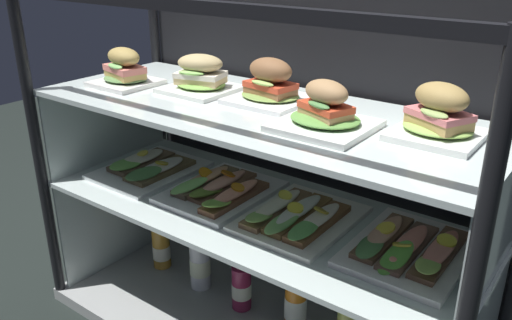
{
  "coord_description": "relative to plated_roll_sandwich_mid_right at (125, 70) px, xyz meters",
  "views": [
    {
      "loc": [
        0.78,
        -1.05,
        1.11
      ],
      "look_at": [
        0.0,
        0.0,
        0.58
      ],
      "focal_mm": 37.25,
      "sensor_mm": 36.0,
      "label": 1
    }
  ],
  "objects": [
    {
      "name": "plated_roll_sandwich_center",
      "position": [
        0.9,
        0.09,
        0.0
      ],
      "size": [
        0.18,
        0.18,
        0.12
      ],
      "color": "white",
      "rests_on": "shelf_upper_glass"
    },
    {
      "name": "juice_bottle_back_center",
      "position": [
        -0.01,
        0.09,
        -0.64
      ],
      "size": [
        0.06,
        0.06,
        0.22
      ],
      "color": "gold",
      "rests_on": "case_base_deck"
    },
    {
      "name": "open_sandwich_tray_left_of_center",
      "position": [
        0.32,
        0.05,
        -0.31
      ],
      "size": [
        0.26,
        0.33,
        0.06
      ],
      "color": "white",
      "rests_on": "shelf_lower_glass"
    },
    {
      "name": "shelf_upper_glass",
      "position": [
        0.45,
        0.04,
        -0.05
      ],
      "size": [
        1.25,
        0.49,
        0.01
      ],
      "primitive_type": "cube",
      "color": "silver",
      "rests_on": "riser_upper_tier"
    },
    {
      "name": "plated_roll_sandwich_right_of_center",
      "position": [
        0.22,
        0.08,
        -0.0
      ],
      "size": [
        0.19,
        0.19,
        0.1
      ],
      "color": "white",
      "rests_on": "shelf_upper_glass"
    },
    {
      "name": "open_sandwich_tray_near_right_corner",
      "position": [
        0.87,
        0.07,
        -0.32
      ],
      "size": [
        0.26,
        0.33,
        0.06
      ],
      "color": "white",
      "rests_on": "shelf_lower_glass"
    },
    {
      "name": "juice_bottle_near_post",
      "position": [
        0.19,
        0.09,
        -0.63
      ],
      "size": [
        0.07,
        0.07,
        0.23
      ],
      "color": "white",
      "rests_on": "case_base_deck"
    },
    {
      "name": "plated_roll_sandwich_left_of_center",
      "position": [
        0.67,
        0.0,
        -0.01
      ],
      "size": [
        0.21,
        0.21,
        0.11
      ],
      "color": "white",
      "rests_on": "shelf_upper_glass"
    },
    {
      "name": "juice_bottle_front_second",
      "position": [
        0.56,
        0.09,
        -0.63
      ],
      "size": [
        0.07,
        0.07,
        0.23
      ],
      "color": "orange",
      "rests_on": "case_base_deck"
    },
    {
      "name": "case_frame",
      "position": [
        0.45,
        0.2,
        -0.22
      ],
      "size": [
        1.29,
        0.54,
        1.01
      ],
      "color": "black",
      "rests_on": "ground"
    },
    {
      "name": "riser_lower_tier",
      "position": [
        0.45,
        0.04,
        -0.54
      ],
      "size": [
        1.23,
        0.47,
        0.38
      ],
      "color": "silver",
      "rests_on": "case_base_deck"
    },
    {
      "name": "open_sandwich_tray_mid_right",
      "position": [
        0.58,
        0.04,
        -0.31
      ],
      "size": [
        0.26,
        0.33,
        0.06
      ],
      "color": "white",
      "rests_on": "shelf_lower_glass"
    },
    {
      "name": "plated_roll_sandwich_mid_right",
      "position": [
        0.0,
        0.0,
        0.0
      ],
      "size": [
        0.17,
        0.17,
        0.11
      ],
      "color": "white",
      "rests_on": "shelf_upper_glass"
    },
    {
      "name": "plated_roll_sandwich_near_right_corner",
      "position": [
        0.45,
        0.11,
        0.0
      ],
      "size": [
        0.2,
        0.2,
        0.12
      ],
      "color": "white",
      "rests_on": "shelf_upper_glass"
    },
    {
      "name": "open_sandwich_tray_center",
      "position": [
        0.02,
        0.04,
        -0.32
      ],
      "size": [
        0.26,
        0.33,
        0.05
      ],
      "color": "white",
      "rests_on": "shelf_lower_glass"
    },
    {
      "name": "shelf_lower_glass",
      "position": [
        0.45,
        0.04,
        -0.34
      ],
      "size": [
        1.25,
        0.49,
        0.01
      ],
      "primitive_type": "cube",
      "color": "silver",
      "rests_on": "riser_lower_tier"
    },
    {
      "name": "riser_upper_tier",
      "position": [
        0.45,
        0.04,
        -0.2
      ],
      "size": [
        1.23,
        0.47,
        0.28
      ],
      "color": "silver",
      "rests_on": "shelf_lower_glass"
    },
    {
      "name": "juice_bottle_tucked_behind",
      "position": [
        0.36,
        0.08,
        -0.65
      ],
      "size": [
        0.06,
        0.06,
        0.2
      ],
      "color": "#902349",
      "rests_on": "case_base_deck"
    }
  ]
}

